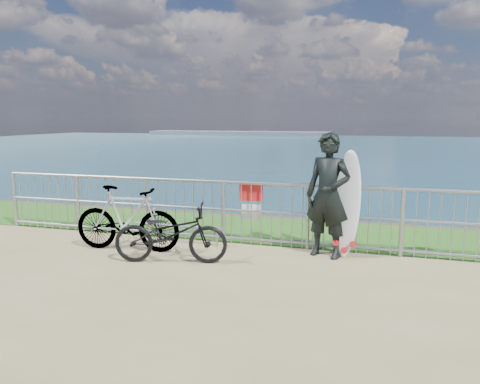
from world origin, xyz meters
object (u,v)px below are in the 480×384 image
(surfboard, at_px, (346,207))
(bicycle_far, at_px, (127,218))
(surfer, at_px, (328,195))
(bicycle_near, at_px, (171,234))

(surfboard, distance_m, bicycle_far, 3.62)
(bicycle_far, bearing_deg, surfer, -83.67)
(surfer, height_order, bicycle_far, surfer)
(bicycle_far, bearing_deg, bicycle_near, -116.36)
(surfboard, bearing_deg, surfer, -152.06)
(bicycle_near, xyz_separation_m, bicycle_far, (-0.97, 0.39, 0.09))
(surfer, bearing_deg, bicycle_near, -139.22)
(surfboard, height_order, bicycle_near, surfboard)
(surfboard, relative_size, bicycle_far, 0.94)
(surfer, height_order, bicycle_near, surfer)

